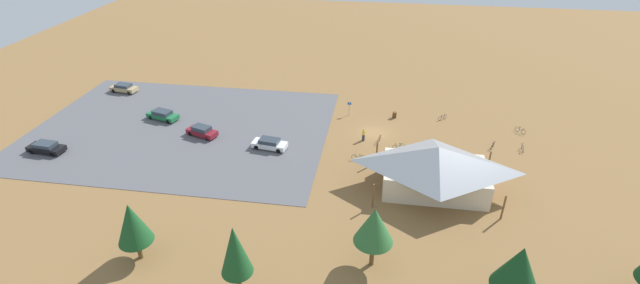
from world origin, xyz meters
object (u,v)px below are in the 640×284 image
at_px(visitor_by_pavilion, 364,134).
at_px(pine_far_west, 132,223).
at_px(trash_bin, 394,115).
at_px(bicycle_black_lone_east, 493,146).
at_px(car_tan_second_row, 124,88).
at_px(bicycle_blue_trailside, 520,130).
at_px(bike_pavilion, 436,166).
at_px(pine_mideast, 519,268).
at_px(bicycle_white_edge_south, 523,148).
at_px(bicycle_purple_edge_north, 442,117).
at_px(car_green_back_corner, 163,115).
at_px(lot_sign, 349,107).
at_px(bicycle_teal_by_bin, 398,146).
at_px(car_black_inner_stall, 46,147).
at_px(bicycle_green_yard_right, 358,157).
at_px(pine_far_east, 235,251).
at_px(car_maroon_by_curb, 202,131).
at_px(car_white_mid_lot, 269,144).
at_px(bicycle_red_mid_cluster, 379,140).
at_px(pine_midwest, 374,226).

bearing_deg(visitor_by_pavilion, pine_far_west, 53.01).
distance_m(trash_bin, bicycle_black_lone_east, 14.70).
xyz_separation_m(bicycle_black_lone_east, car_tan_second_row, (57.74, -9.82, 0.37)).
bearing_deg(car_tan_second_row, bicycle_blue_trailside, 175.55).
height_order(bike_pavilion, pine_mideast, pine_mideast).
distance_m(bicycle_white_edge_south, bicycle_purple_edge_north, 12.24).
bearing_deg(bicycle_white_edge_south, pine_far_west, 32.85).
bearing_deg(car_green_back_corner, lot_sign, -168.21).
relative_size(pine_far_west, bicycle_white_edge_south, 3.69).
xyz_separation_m(bike_pavilion, car_green_back_corner, (38.41, -11.74, -2.34)).
distance_m(bicycle_blue_trailside, bicycle_teal_by_bin, 18.28).
distance_m(bicycle_black_lone_east, car_black_inner_stall, 58.31).
relative_size(pine_mideast, car_black_inner_stall, 1.36).
distance_m(bicycle_green_yard_right, car_black_inner_stall, 40.39).
bearing_deg(visitor_by_pavilion, bicycle_teal_by_bin, 162.03).
relative_size(pine_far_east, car_maroon_by_curb, 1.61).
bearing_deg(bicycle_black_lone_east, car_green_back_corner, -1.55).
height_order(bicycle_black_lone_east, bicycle_white_edge_south, bicycle_black_lone_east).
height_order(car_white_mid_lot, car_maroon_by_curb, car_maroon_by_curb).
bearing_deg(bike_pavilion, pine_far_west, 28.93).
bearing_deg(bike_pavilion, car_maroon_by_curb, -14.26).
relative_size(trash_bin, pine_mideast, 0.14).
relative_size(bicycle_blue_trailside, car_white_mid_lot, 0.27).
bearing_deg(bicycle_red_mid_cluster, bike_pavilion, 123.67).
xyz_separation_m(bicycle_teal_by_bin, car_maroon_by_curb, (26.83, 0.63, 0.41)).
height_order(lot_sign, bicycle_black_lone_east, lot_sign).
height_order(bike_pavilion, car_maroon_by_curb, bike_pavilion).
distance_m(pine_far_east, bicycle_purple_edge_north, 41.47).
relative_size(lot_sign, car_tan_second_row, 0.48).
height_order(pine_midwest, car_white_mid_lot, pine_midwest).
distance_m(lot_sign, pine_midwest, 30.87).
distance_m(bicycle_purple_edge_north, car_black_inner_stall, 54.43).
bearing_deg(bicycle_black_lone_east, bicycle_blue_trailside, -132.73).
relative_size(bicycle_green_yard_right, bicycle_white_edge_south, 1.04).
xyz_separation_m(lot_sign, bicycle_purple_edge_north, (-13.80, -0.55, -1.06)).
height_order(trash_bin, visitor_by_pavilion, visitor_by_pavilion).
xyz_separation_m(car_white_mid_lot, visitor_by_pavilion, (-12.07, -4.05, 0.20)).
xyz_separation_m(trash_bin, bicycle_red_mid_cluster, (1.98, 7.71, -0.06)).
xyz_separation_m(bike_pavilion, bicycle_green_yard_right, (8.96, -4.90, -2.72)).
height_order(bicycle_white_edge_south, bicycle_purple_edge_north, bicycle_white_edge_south).
relative_size(pine_far_west, pine_mideast, 0.94).
bearing_deg(bicycle_green_yard_right, car_tan_second_row, -20.86).
height_order(trash_bin, pine_far_west, pine_far_west).
height_order(pine_far_east, bicycle_white_edge_south, pine_far_east).
distance_m(bicycle_blue_trailside, bicycle_purple_edge_north, 10.76).
bearing_deg(car_white_mid_lot, bicycle_green_yard_right, 174.95).
height_order(pine_far_east, pine_mideast, pine_far_east).
bearing_deg(pine_far_west, bike_pavilion, -151.07).
bearing_deg(trash_bin, bicycle_purple_edge_north, -176.42).
bearing_deg(bicycle_black_lone_east, bike_pavilion, 51.44).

